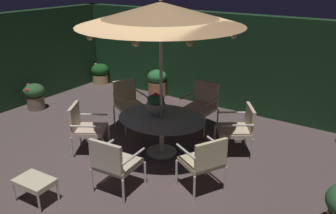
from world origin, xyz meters
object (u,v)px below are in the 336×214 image
Objects in this scene: patio_chair_southeast at (239,126)px; potted_plant_front_corner at (157,83)px; centerpiece_planter at (156,103)px; patio_chair_south at (202,103)px; patio_chair_southwest at (128,101)px; potted_plant_back_left at (100,73)px; patio_dining_table at (161,123)px; patio_umbrella at (161,14)px; potted_plant_left_far at (35,95)px; patio_chair_northeast at (114,162)px; patio_chair_north at (84,125)px; patio_chair_east at (205,160)px; ottoman_footrest at (35,182)px.

potted_plant_front_corner is (-3.15, 1.79, -0.17)m from patio_chair_southeast.
patio_chair_south is (0.20, 1.41, -0.40)m from centerpiece_planter.
centerpiece_planter is at bearing -26.39° from patio_chair_southwest.
potted_plant_front_corner is (2.11, 0.03, 0.06)m from potted_plant_back_left.
patio_dining_table is 2.75× the size of potted_plant_back_left.
centerpiece_planter reaches higher than patio_dining_table.
potted_plant_left_far is (-3.89, 0.10, -2.21)m from patio_umbrella.
patio_chair_south is (-0.06, 2.88, 0.04)m from patio_chair_northeast.
centerpiece_planter reaches higher than patio_chair_southeast.
potted_plant_front_corner reaches higher than patio_dining_table.
patio_chair_north is at bearing -17.81° from potted_plant_left_far.
patio_chair_northeast is at bearing -20.94° from potted_plant_left_far.
patio_umbrella is 2.80× the size of patio_chair_southwest.
centerpiece_planter is at bearing -150.51° from patio_chair_southeast.
patio_chair_northeast is at bearing -88.72° from patio_chair_south.
patio_chair_southwest is at bearing 93.51° from patio_chair_north.
centerpiece_planter is 0.47× the size of patio_chair_southeast.
patio_chair_north reaches higher than patio_chair_northeast.
potted_plant_front_corner is (-1.95, 2.59, -0.22)m from patio_dining_table.
patio_chair_southeast is 1.31m from patio_chair_south.
potted_plant_left_far is at bearing -161.15° from patio_chair_south.
patio_chair_southeast reaches higher than patio_chair_northeast.
patio_chair_southeast is (1.20, 0.80, -0.06)m from patio_dining_table.
patio_chair_northeast is at bearing -43.65° from potted_plant_back_left.
patio_chair_east is (1.14, 0.77, 0.04)m from patio_chair_northeast.
patio_chair_northeast reaches higher than potted_plant_left_far.
patio_chair_northeast is at bearing -26.76° from patio_chair_north.
patio_chair_southeast is 1.43× the size of potted_plant_left_far.
centerpiece_planter is at bearing -32.74° from potted_plant_back_left.
patio_dining_table is at bearing -25.14° from patio_chair_southwest.
patio_chair_north is 2.55m from patio_chair_south.
patio_chair_southwest is 1.66× the size of potted_plant_back_left.
patio_chair_north reaches higher than ottoman_footrest.
potted_plant_front_corner is (-2.07, 4.02, -0.15)m from patio_chair_northeast.
patio_chair_south is at bearing 78.58° from ottoman_footrest.
patio_dining_table is at bearing 152.05° from patio_chair_east.
patio_chair_south is 4.18m from potted_plant_left_far.
centerpiece_planter is 0.60× the size of potted_plant_front_corner.
patio_chair_north is 1.44× the size of potted_plant_left_far.
patio_chair_southwest reaches higher than potted_plant_front_corner.
patio_chair_north reaches higher than patio_dining_table.
potted_plant_front_corner is at bearing 125.29° from centerpiece_planter.
patio_dining_table is at bearing 31.76° from patio_chair_north.
potted_plant_back_left is (-4.06, 2.55, -0.28)m from patio_dining_table.
patio_chair_southeast is 1.27× the size of potted_plant_front_corner.
patio_chair_northeast reaches higher than patio_dining_table.
patio_chair_north is 4.36m from potted_plant_back_left.
patio_chair_southwest reaches higher than ottoman_footrest.
ottoman_footrest is 0.81× the size of potted_plant_front_corner.
patio_dining_table is 1.44m from patio_chair_north.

